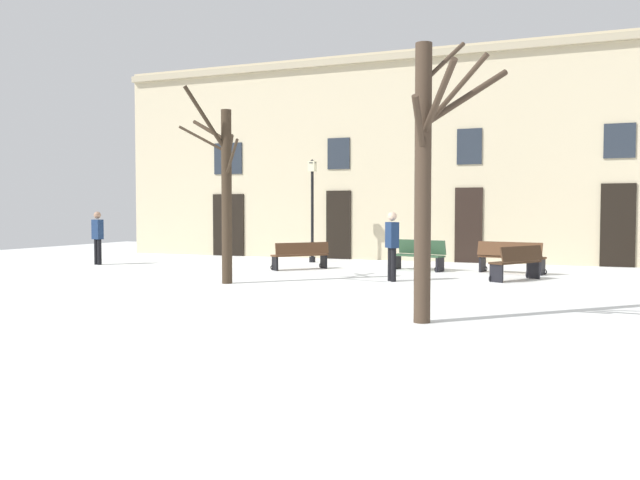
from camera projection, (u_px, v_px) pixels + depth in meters
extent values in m
plane|color=white|center=(284.00, 296.00, 13.86)|extent=(37.53, 37.53, 0.00)
cube|color=beige|center=(407.00, 156.00, 23.60)|extent=(23.45, 0.40, 7.54)
cube|color=tan|center=(406.00, 56.00, 23.21)|extent=(23.45, 0.30, 0.24)
cube|color=black|center=(229.00, 225.00, 26.17)|extent=(1.38, 0.08, 2.46)
cube|color=#262D38|center=(228.00, 159.00, 26.05)|extent=(1.24, 0.06, 1.23)
cube|color=black|center=(339.00, 225.00, 24.45)|extent=(0.96, 0.08, 2.55)
cube|color=#262D38|center=(339.00, 154.00, 24.33)|extent=(0.87, 0.06, 1.15)
cube|color=black|center=(469.00, 225.00, 22.68)|extent=(0.94, 0.08, 2.60)
cube|color=#262D38|center=(469.00, 146.00, 22.56)|extent=(0.85, 0.06, 1.23)
cube|color=black|center=(618.00, 225.00, 20.95)|extent=(1.04, 0.08, 2.68)
cube|color=#262D38|center=(620.00, 141.00, 20.83)|extent=(0.94, 0.06, 1.10)
cylinder|color=#382B1E|center=(227.00, 197.00, 16.19)|extent=(0.26, 0.26, 4.29)
cylinder|color=#382B1E|center=(206.00, 119.00, 15.85)|extent=(0.78, 0.94, 1.56)
cylinder|color=#382B1E|center=(229.00, 152.00, 16.69)|extent=(0.54, 1.13, 1.01)
cylinder|color=#382B1E|center=(210.00, 131.00, 16.48)|extent=(1.20, 0.45, 0.64)
cylinder|color=#382B1E|center=(232.00, 158.00, 15.56)|extent=(0.89, 1.00, 0.80)
cylinder|color=#382B1E|center=(203.00, 139.00, 16.19)|extent=(1.19, 0.39, 0.69)
cylinder|color=#423326|center=(423.00, 184.00, 10.52)|extent=(0.27, 0.27, 4.48)
cylinder|color=#423326|center=(444.00, 63.00, 10.61)|extent=(0.61, 0.69, 0.75)
cylinder|color=#423326|center=(438.00, 100.00, 9.91)|extent=(0.78, 1.05, 1.04)
cylinder|color=#423326|center=(465.00, 98.00, 10.77)|extent=(1.26, 1.25, 1.06)
cylinder|color=#423326|center=(419.00, 125.00, 10.17)|extent=(0.13, 0.74, 0.87)
cylinder|color=#423326|center=(454.00, 93.00, 10.05)|extent=(1.13, 0.54, 1.06)
cylinder|color=black|center=(312.00, 217.00, 22.84)|extent=(0.10, 0.10, 3.17)
cylinder|color=black|center=(312.00, 259.00, 22.91)|extent=(0.22, 0.22, 0.20)
cube|color=beige|center=(312.00, 166.00, 22.76)|extent=(0.24, 0.24, 0.36)
cone|color=black|center=(312.00, 161.00, 22.75)|extent=(0.30, 0.30, 0.14)
cube|color=#2D4C33|center=(418.00, 256.00, 19.78)|extent=(1.69, 0.94, 0.05)
cube|color=#2D4C33|center=(422.00, 247.00, 19.94)|extent=(1.58, 0.61, 0.43)
cube|color=black|center=(397.00, 262.00, 20.27)|extent=(0.19, 0.42, 0.45)
torus|color=black|center=(393.00, 267.00, 20.13)|extent=(0.17, 0.08, 0.17)
cube|color=black|center=(440.00, 264.00, 19.32)|extent=(0.19, 0.42, 0.45)
torus|color=black|center=(437.00, 270.00, 19.18)|extent=(0.17, 0.08, 0.17)
cube|color=#51331E|center=(512.00, 257.00, 18.84)|extent=(1.92, 0.88, 0.05)
cube|color=#51331E|center=(509.00, 249.00, 18.65)|extent=(1.84, 0.55, 0.40)
cube|color=black|center=(542.00, 267.00, 18.36)|extent=(0.16, 0.43, 0.47)
torus|color=black|center=(544.00, 272.00, 18.52)|extent=(0.17, 0.07, 0.17)
cube|color=black|center=(482.00, 264.00, 19.35)|extent=(0.16, 0.43, 0.47)
torus|color=black|center=(485.00, 269.00, 19.51)|extent=(0.17, 0.07, 0.17)
cube|color=#3D2819|center=(515.00, 262.00, 16.98)|extent=(1.23, 1.63, 0.05)
cube|color=#3D2819|center=(522.00, 254.00, 16.81)|extent=(0.97, 1.47, 0.38)
cube|color=black|center=(533.00, 270.00, 17.45)|extent=(0.36, 0.26, 0.48)
torus|color=black|center=(528.00, 275.00, 17.59)|extent=(0.11, 0.16, 0.17)
cube|color=black|center=(496.00, 273.00, 16.53)|extent=(0.36, 0.26, 0.48)
torus|color=black|center=(491.00, 279.00, 16.67)|extent=(0.11, 0.16, 0.17)
cube|color=#51331E|center=(300.00, 255.00, 20.13)|extent=(1.49, 1.60, 0.05)
cube|color=#51331E|center=(302.00, 248.00, 19.95)|extent=(1.24, 1.38, 0.36)
cube|color=black|center=(324.00, 261.00, 20.51)|extent=(0.32, 0.29, 0.44)
torus|color=black|center=(321.00, 265.00, 20.66)|extent=(0.14, 0.15, 0.17)
cube|color=black|center=(275.00, 263.00, 19.76)|extent=(0.32, 0.29, 0.44)
torus|color=black|center=(273.00, 267.00, 19.91)|extent=(0.14, 0.15, 0.17)
cylinder|color=black|center=(99.00, 252.00, 21.81)|extent=(0.14, 0.14, 0.85)
cylinder|color=black|center=(96.00, 252.00, 21.92)|extent=(0.14, 0.14, 0.85)
cube|color=navy|center=(98.00, 229.00, 21.83)|extent=(0.43, 0.32, 0.66)
sphere|color=#9E755B|center=(97.00, 215.00, 21.81)|extent=(0.23, 0.23, 0.23)
cylinder|color=black|center=(390.00, 264.00, 16.84)|extent=(0.14, 0.14, 0.86)
cylinder|color=black|center=(393.00, 265.00, 16.67)|extent=(0.14, 0.14, 0.86)
cube|color=navy|center=(392.00, 235.00, 16.72)|extent=(0.41, 0.43, 0.66)
sphere|color=beige|center=(392.00, 216.00, 16.69)|extent=(0.24, 0.24, 0.24)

